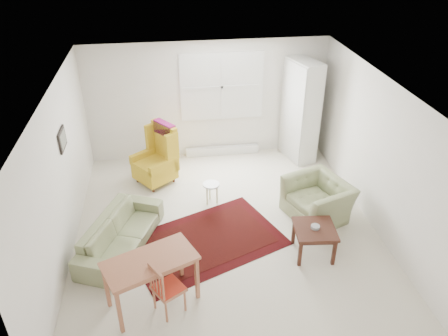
{
  "coord_description": "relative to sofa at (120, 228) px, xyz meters",
  "views": [
    {
      "loc": [
        -0.86,
        -5.76,
        4.68
      ],
      "look_at": [
        0.0,
        0.3,
        1.05
      ],
      "focal_mm": 35.0,
      "sensor_mm": 36.0,
      "label": 1
    }
  ],
  "objects": [
    {
      "name": "cabinet",
      "position": [
        3.63,
        2.53,
        0.7
      ],
      "size": [
        0.67,
        0.95,
        2.15
      ],
      "primitive_type": null,
      "rotation": [
        0.0,
        0.0,
        0.28
      ],
      "color": "silver",
      "rests_on": "ground"
    },
    {
      "name": "wingback_chair",
      "position": [
        0.55,
        1.89,
        0.23
      ],
      "size": [
        1.0,
        0.99,
        1.2
      ],
      "primitive_type": null,
      "rotation": [
        0.0,
        0.0,
        -0.92
      ],
      "color": "gold",
      "rests_on": "ground"
    },
    {
      "name": "room",
      "position": [
        1.74,
        0.39,
        0.89
      ],
      "size": [
        5.04,
        5.54,
        2.51
      ],
      "color": "beige",
      "rests_on": "ground"
    },
    {
      "name": "desk",
      "position": [
        0.5,
        -1.23,
        0.01
      ],
      "size": [
        1.34,
        1.03,
        0.76
      ],
      "primitive_type": null,
      "rotation": [
        0.0,
        0.0,
        0.41
      ],
      "color": "#A86443",
      "rests_on": "ground"
    },
    {
      "name": "coffee_table",
      "position": [
        2.97,
        -0.58,
        -0.12
      ],
      "size": [
        0.67,
        0.67,
        0.51
      ],
      "primitive_type": null,
      "rotation": [
        0.0,
        0.0,
        -0.09
      ],
      "color": "#3E1C13",
      "rests_on": "ground"
    },
    {
      "name": "armchair",
      "position": [
        3.35,
        0.38,
        0.04
      ],
      "size": [
        1.22,
        1.3,
        0.81
      ],
      "primitive_type": "imported",
      "rotation": [
        0.0,
        0.0,
        -1.22
      ],
      "color": "#7F875A",
      "rests_on": "ground"
    },
    {
      "name": "sofa",
      "position": [
        0.0,
        0.0,
        0.0
      ],
      "size": [
        1.38,
        1.97,
        0.74
      ],
      "primitive_type": "imported",
      "rotation": [
        0.0,
        0.0,
        1.17
      ],
      "color": "#7F875A",
      "rests_on": "ground"
    },
    {
      "name": "rug",
      "position": [
        1.34,
        -0.07,
        -0.36
      ],
      "size": [
        2.82,
        2.35,
        0.02
      ],
      "primitive_type": null,
      "rotation": [
        0.0,
        0.0,
        0.39
      ],
      "color": "black",
      "rests_on": "ground"
    },
    {
      "name": "desk_chair",
      "position": [
        0.72,
        -1.4,
        0.05
      ],
      "size": [
        0.5,
        0.5,
        0.83
      ],
      "primitive_type": null,
      "rotation": [
        0.0,
        0.0,
        2.12
      ],
      "color": "#A86443",
      "rests_on": "ground"
    },
    {
      "name": "stool",
      "position": [
        1.56,
        1.03,
        -0.17
      ],
      "size": [
        0.4,
        0.4,
        0.41
      ],
      "primitive_type": null,
      "rotation": [
        0.0,
        0.0,
        -0.39
      ],
      "color": "white",
      "rests_on": "ground"
    }
  ]
}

